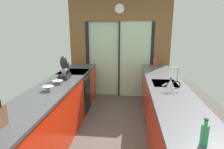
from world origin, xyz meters
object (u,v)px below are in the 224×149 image
at_px(stand_mixer, 64,70).
at_px(soap_bottle_far, 155,62).
at_px(oven_range, 75,92).
at_px(mixing_bowl_near, 48,88).
at_px(mixing_bowl_far, 58,82).
at_px(soap_bottle_near, 205,134).
at_px(kettle, 171,85).

relative_size(stand_mixer, soap_bottle_far, 1.59).
bearing_deg(oven_range, mixing_bowl_near, -89.19).
bearing_deg(mixing_bowl_far, soap_bottle_near, -40.15).
distance_m(mixing_bowl_near, soap_bottle_near, 2.11).
bearing_deg(soap_bottle_far, mixing_bowl_near, -131.02).
bearing_deg(kettle, stand_mixer, 162.95).
distance_m(oven_range, mixing_bowl_near, 1.39).
relative_size(oven_range, soap_bottle_near, 4.03).
relative_size(mixing_bowl_far, soap_bottle_near, 0.79).
xyz_separation_m(mixing_bowl_near, kettle, (1.78, 0.16, 0.06)).
height_order(stand_mixer, soap_bottle_far, stand_mixer).
relative_size(oven_range, soap_bottle_far, 3.49).
bearing_deg(kettle, soap_bottle_near, -90.09).
relative_size(stand_mixer, soap_bottle_near, 1.84).
distance_m(mixing_bowl_near, soap_bottle_far, 2.71).
height_order(oven_range, stand_mixer, stand_mixer).
distance_m(kettle, soap_bottle_near, 1.30).
height_order(mixing_bowl_near, stand_mixer, stand_mixer).
height_order(kettle, soap_bottle_near, soap_bottle_near).
xyz_separation_m(mixing_bowl_far, stand_mixer, (0.00, 0.34, 0.13)).
relative_size(oven_range, mixing_bowl_near, 5.51).
xyz_separation_m(mixing_bowl_far, soap_bottle_near, (1.78, -1.50, 0.06)).
xyz_separation_m(oven_range, mixing_bowl_far, (0.02, -0.94, 0.50)).
bearing_deg(soap_bottle_near, mixing_bowl_near, 147.36).
height_order(oven_range, soap_bottle_far, soap_bottle_far).
bearing_deg(soap_bottle_far, stand_mixer, -142.96).
distance_m(mixing_bowl_near, stand_mixer, 0.71).
xyz_separation_m(stand_mixer, soap_bottle_near, (1.78, -1.84, -0.07)).
bearing_deg(soap_bottle_far, oven_range, -157.41).
distance_m(mixing_bowl_far, stand_mixer, 0.37).
bearing_deg(mixing_bowl_far, oven_range, 91.13).
height_order(mixing_bowl_near, soap_bottle_far, soap_bottle_far).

